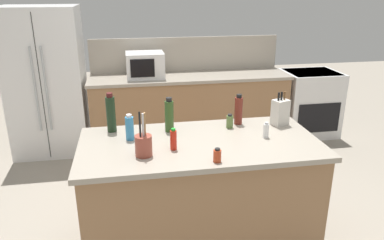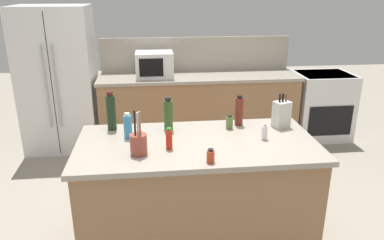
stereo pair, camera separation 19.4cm
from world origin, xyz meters
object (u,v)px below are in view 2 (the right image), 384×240
object	(u,v)px
utensil_crock	(139,143)
dish_soap_bottle	(128,126)
salt_shaker	(265,132)
olive_oil_bottle	(168,115)
hot_sauce_bottle	(169,139)
spice_jar_paprika	(211,156)
range_oven	(321,105)
knife_block	(282,114)
refrigerator	(59,80)
vinegar_bottle	(239,111)
wine_bottle	(111,112)
microwave	(154,64)
spice_jar_oregano	(229,122)

from	to	relation	value
utensil_crock	dish_soap_bottle	distance (m)	0.32
salt_shaker	olive_oil_bottle	xyz separation A→B (m)	(-0.73, 0.27, 0.08)
dish_soap_bottle	hot_sauce_bottle	size ratio (longest dim) A/B	1.26
olive_oil_bottle	spice_jar_paprika	bearing A→B (deg)	-68.05
range_oven	knife_block	bearing A→B (deg)	-123.62
salt_shaker	utensil_crock	bearing A→B (deg)	-170.14
refrigerator	dish_soap_bottle	bearing A→B (deg)	-64.92
utensil_crock	vinegar_bottle	xyz separation A→B (m)	(0.83, 0.50, 0.04)
utensil_crock	dish_soap_bottle	world-z (taller)	utensil_crock
knife_block	wine_bottle	distance (m)	1.41
microwave	wine_bottle	xyz separation A→B (m)	(-0.38, -1.86, -0.01)
range_oven	wine_bottle	world-z (taller)	wine_bottle
wine_bottle	refrigerator	bearing A→B (deg)	113.91
spice_jar_oregano	microwave	bearing A→B (deg)	106.66
spice_jar_paprika	utensil_crock	bearing A→B (deg)	158.90
range_oven	hot_sauce_bottle	bearing A→B (deg)	-134.40
spice_jar_paprika	olive_oil_bottle	world-z (taller)	olive_oil_bottle
range_oven	salt_shaker	distance (m)	2.73
refrigerator	salt_shaker	world-z (taller)	refrigerator
knife_block	dish_soap_bottle	world-z (taller)	knife_block
refrigerator	spice_jar_paprika	size ratio (longest dim) A/B	18.44
microwave	salt_shaker	world-z (taller)	microwave
range_oven	microwave	xyz separation A→B (m)	(-2.33, 0.00, 0.63)
range_oven	salt_shaker	size ratio (longest dim) A/B	7.31
spice_jar_paprika	dish_soap_bottle	world-z (taller)	dish_soap_bottle
spice_jar_paprika	vinegar_bottle	xyz separation A→B (m)	(0.35, 0.69, 0.08)
utensil_crock	spice_jar_oregano	world-z (taller)	utensil_crock
wine_bottle	hot_sauce_bottle	size ratio (longest dim) A/B	1.99
microwave	dish_soap_bottle	bearing A→B (deg)	-96.68
knife_block	spice_jar_oregano	world-z (taller)	knife_block
spice_jar_paprika	hot_sauce_bottle	xyz separation A→B (m)	(-0.26, 0.25, 0.03)
spice_jar_paprika	dish_soap_bottle	xyz separation A→B (m)	(-0.57, 0.50, 0.05)
microwave	olive_oil_bottle	world-z (taller)	microwave
spice_jar_oregano	hot_sauce_bottle	distance (m)	0.63
knife_block	wine_bottle	world-z (taller)	wine_bottle
utensil_crock	wine_bottle	size ratio (longest dim) A/B	0.99
dish_soap_bottle	hot_sauce_bottle	xyz separation A→B (m)	(0.31, -0.24, -0.02)
spice_jar_paprika	dish_soap_bottle	distance (m)	0.76
dish_soap_bottle	olive_oil_bottle	distance (m)	0.35
hot_sauce_bottle	dish_soap_bottle	bearing A→B (deg)	141.59
microwave	spice_jar_oregano	world-z (taller)	microwave
vinegar_bottle	wine_bottle	bearing A→B (deg)	179.36
wine_bottle	vinegar_bottle	world-z (taller)	wine_bottle
wine_bottle	dish_soap_bottle	bearing A→B (deg)	-54.92
wine_bottle	spice_jar_oregano	world-z (taller)	wine_bottle
refrigerator	range_oven	size ratio (longest dim) A/B	2.00
refrigerator	knife_block	xyz separation A→B (m)	(2.26, -2.01, 0.13)
vinegar_bottle	microwave	bearing A→B (deg)	109.96
refrigerator	vinegar_bottle	size ratio (longest dim) A/B	6.99
refrigerator	utensil_crock	xyz separation A→B (m)	(1.08, -2.43, 0.10)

